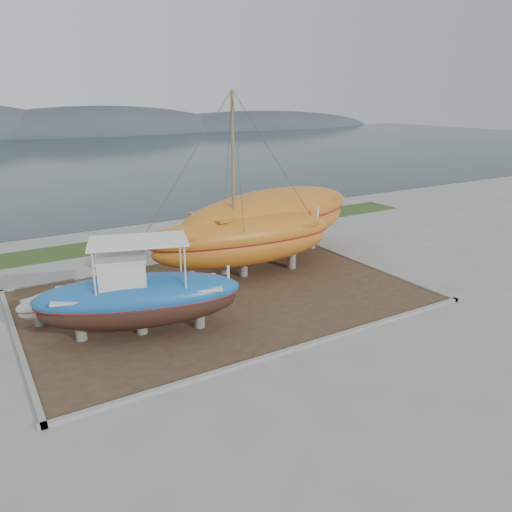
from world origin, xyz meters
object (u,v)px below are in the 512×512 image
orange_bare_hull (272,226)px  white_dinghy (66,302)px  blue_caique (139,288)px  orange_sailboat (243,188)px

orange_bare_hull → white_dinghy: bearing=178.2°
blue_caique → orange_bare_hull: bearing=45.7°
orange_sailboat → orange_bare_hull: 4.19m
blue_caique → white_dinghy: 4.20m
white_dinghy → orange_sailboat: size_ratio=0.41×
blue_caique → white_dinghy: size_ratio=1.91×
blue_caique → white_dinghy: (-2.25, 3.30, -1.32)m
blue_caique → white_dinghy: bearing=141.3°
white_dinghy → orange_bare_hull: orange_bare_hull is taller
orange_bare_hull → orange_sailboat: bearing=-162.4°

